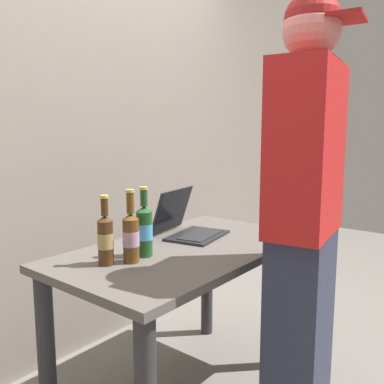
# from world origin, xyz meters

# --- Properties ---
(desk) EXTENTS (1.24, 0.70, 0.74)m
(desk) POSITION_xyz_m (0.00, 0.00, 0.60)
(desk) COLOR #56514C
(desk) RESTS_ON ground
(laptop) EXTENTS (0.37, 0.36, 0.24)m
(laptop) POSITION_xyz_m (0.16, 0.13, 0.80)
(laptop) COLOR black
(laptop) RESTS_ON desk
(beer_bottle_green) EXTENTS (0.06, 0.06, 0.28)m
(beer_bottle_green) POSITION_xyz_m (-0.40, 0.08, 0.85)
(beer_bottle_green) COLOR #472B14
(beer_bottle_green) RESTS_ON desk
(beer_bottle_dark) EXTENTS (0.07, 0.07, 0.30)m
(beer_bottle_dark) POSITION_xyz_m (-0.22, 0.05, 0.86)
(beer_bottle_dark) COLOR #1E5123
(beer_bottle_dark) RESTS_ON desk
(beer_bottle_amber) EXTENTS (0.07, 0.07, 0.30)m
(beer_bottle_amber) POSITION_xyz_m (-0.31, 0.03, 0.86)
(beer_bottle_amber) COLOR brown
(beer_bottle_amber) RESTS_ON desk
(person_figure) EXTENTS (0.42, 0.32, 1.76)m
(person_figure) POSITION_xyz_m (0.03, -0.55, 0.91)
(person_figure) COLOR #2D3347
(person_figure) RESTS_ON ground
(back_wall) EXTENTS (6.00, 0.10, 2.60)m
(back_wall) POSITION_xyz_m (0.00, 0.80, 1.30)
(back_wall) COLOR gray
(back_wall) RESTS_ON ground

